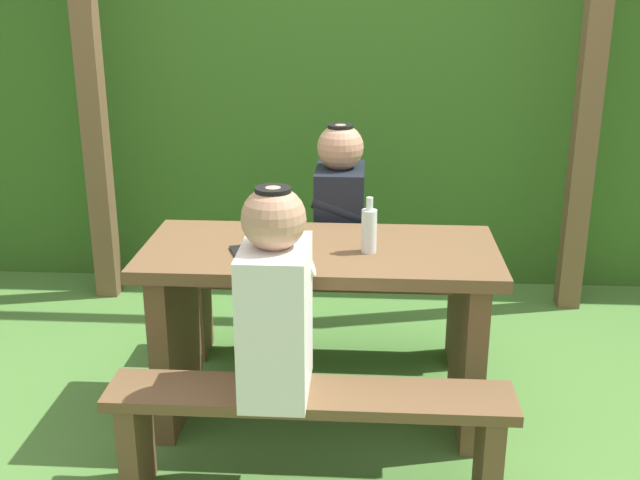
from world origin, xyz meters
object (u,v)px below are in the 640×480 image
(bottle_left, at_px, (369,230))
(bench_far, at_px, (327,298))
(person_white_shirt, at_px, (275,300))
(person_black_coat, at_px, (340,208))
(bench_near, at_px, (310,422))
(cell_phone, at_px, (241,252))
(picnic_table, at_px, (320,304))
(drinking_glass, at_px, (272,236))

(bottle_left, bearing_deg, bench_far, 107.96)
(person_white_shirt, height_order, person_black_coat, same)
(bench_near, distance_m, bench_far, 1.10)
(bench_near, bearing_deg, cell_phone, 123.05)
(picnic_table, xyz_separation_m, bench_near, (0.00, -0.55, -0.21))
(person_white_shirt, relative_size, bottle_left, 3.29)
(picnic_table, bearing_deg, bench_far, 90.00)
(bench_far, bearing_deg, person_black_coat, -3.37)
(picnic_table, height_order, bench_far, picnic_table)
(person_white_shirt, bearing_deg, bottle_left, 58.84)
(bench_near, relative_size, bottle_left, 6.40)
(drinking_glass, height_order, cell_phone, drinking_glass)
(picnic_table, height_order, bottle_left, bottle_left)
(drinking_glass, xyz_separation_m, bottle_left, (0.38, -0.04, 0.05))
(person_black_coat, height_order, drinking_glass, person_black_coat)
(person_white_shirt, bearing_deg, picnic_table, 78.38)
(person_black_coat, relative_size, drinking_glass, 8.19)
(picnic_table, xyz_separation_m, person_white_shirt, (-0.11, -0.54, 0.25))
(picnic_table, xyz_separation_m, cell_phone, (-0.30, -0.09, 0.25))
(bottle_left, relative_size, cell_phone, 1.56)
(drinking_glass, height_order, bottle_left, bottle_left)
(bench_near, bearing_deg, bench_far, 90.00)
(bench_near, distance_m, person_black_coat, 1.18)
(bench_far, bearing_deg, person_white_shirt, -95.85)
(person_white_shirt, xyz_separation_m, cell_phone, (-0.19, 0.46, 0.00))
(person_black_coat, relative_size, bottle_left, 3.29)
(drinking_glass, bearing_deg, cell_phone, -142.80)
(picnic_table, bearing_deg, drinking_glass, -178.58)
(person_black_coat, distance_m, cell_phone, 0.73)
(picnic_table, height_order, drinking_glass, drinking_glass)
(person_black_coat, xyz_separation_m, cell_phone, (-0.35, -0.63, 0.00))
(bench_near, height_order, bottle_left, bottle_left)
(cell_phone, bearing_deg, person_white_shirt, -88.37)
(picnic_table, distance_m, bottle_left, 0.39)
(bench_far, distance_m, cell_phone, 0.84)
(bench_far, distance_m, drinking_glass, 0.76)
(person_black_coat, bearing_deg, bench_far, 176.63)
(bottle_left, bearing_deg, person_black_coat, 102.95)
(cell_phone, bearing_deg, bench_far, 44.22)
(person_black_coat, bearing_deg, bottle_left, -77.05)
(person_black_coat, xyz_separation_m, drinking_glass, (-0.24, -0.55, 0.04))
(person_white_shirt, bearing_deg, bench_far, 84.15)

